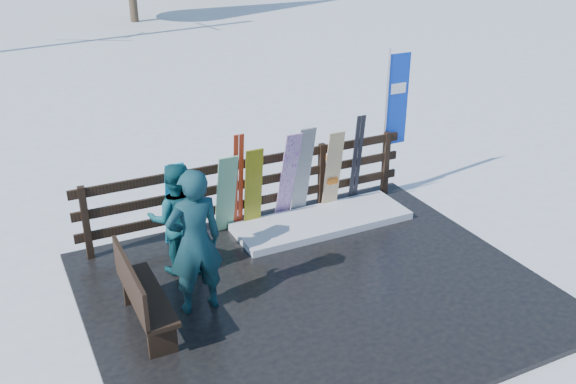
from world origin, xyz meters
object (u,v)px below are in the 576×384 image
snowboard_3 (288,176)px  snowboard_5 (333,172)px  person_back (176,219)px  snowboard_4 (303,173)px  bench (140,293)px  snowboard_0 (175,204)px  snowboard_1 (226,195)px  rental_flag (394,105)px  snowboard_2 (253,189)px  person_front (195,242)px

snowboard_3 → snowboard_5: 0.83m
person_back → snowboard_4: bearing=-148.1°
bench → snowboard_3: 3.43m
snowboard_0 → snowboard_4: 2.16m
snowboard_1 → snowboard_3: 1.07m
snowboard_5 → rental_flag: 1.64m
bench → snowboard_2: snowboard_2 is taller
snowboard_0 → snowboard_5: size_ratio=0.99×
snowboard_5 → snowboard_2: bearing=180.0°
snowboard_3 → snowboard_1: bearing=-180.0°
snowboard_2 → person_back: (-1.46, -0.69, 0.12)m
snowboard_0 → snowboard_3: bearing=0.0°
snowboard_0 → person_front: (-0.25, -1.71, 0.27)m
snowboard_4 → rental_flag: 2.09m
snowboard_2 → rental_flag: size_ratio=0.54×
snowboard_0 → snowboard_2: bearing=0.0°
person_back → snowboard_0: bearing=-89.0°
snowboard_1 → snowboard_3: size_ratio=0.86×
snowboard_2 → snowboard_4: size_ratio=0.84×
snowboard_4 → snowboard_2: bearing=180.0°
snowboard_2 → rental_flag: (2.79, 0.27, 0.91)m
snowboard_1 → snowboard_3: bearing=0.0°
snowboard_0 → rental_flag: 4.18m
snowboard_3 → rental_flag: bearing=7.1°
bench → snowboard_4: snowboard_4 is taller
snowboard_0 → snowboard_1: snowboard_0 is taller
snowboard_1 → snowboard_4: 1.34m
bench → snowboard_3: (2.90, 1.83, 0.28)m
person_back → snowboard_1: bearing=-130.0°
snowboard_0 → snowboard_1: 0.82m
bench → person_front: (0.76, 0.12, 0.46)m
snowboard_2 → rental_flag: rental_flag is taller
person_front → person_back: size_ratio=1.20×
snowboard_1 → snowboard_5: bearing=0.0°
snowboard_4 → person_back: size_ratio=1.01×
snowboard_1 → snowboard_2: snowboard_2 is taller
snowboard_5 → person_front: person_front is taller
snowboard_1 → person_front: person_front is taller
snowboard_4 → rental_flag: bearing=8.0°
bench → snowboard_3: size_ratio=0.91×
snowboard_3 → snowboard_4: 0.26m
person_back → rental_flag: bearing=-151.8°
bench → snowboard_0: size_ratio=1.04×
snowboard_3 → bench: bearing=-147.7°
snowboard_0 → person_back: bearing=-104.5°
snowboard_2 → rental_flag: 2.95m
bench → person_front: bearing=8.7°
rental_flag → person_front: bearing=-155.4°
snowboard_2 → bench: bearing=-141.3°
snowboard_3 → person_back: bearing=-161.6°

